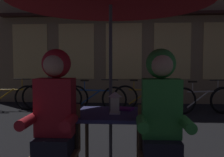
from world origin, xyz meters
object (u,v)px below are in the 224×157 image
(lantern, at_px, (115,102))
(bicycle_fifth, at_px, (203,100))
(chair_right, at_px, (160,148))
(bicycle_nearest, at_px, (7,97))
(chair_left, at_px, (57,146))
(book, at_px, (124,109))
(bicycle_second, at_px, (51,97))
(bicycle_third, at_px, (95,98))
(bicycle_fourth, at_px, (145,97))
(person_left_hooded, at_px, (55,110))
(person_right_hooded, at_px, (161,111))
(cafe_table, at_px, (111,122))

(lantern, xyz_separation_m, bicycle_fifth, (1.98, 3.71, -0.51))
(chair_right, height_order, bicycle_nearest, chair_right)
(chair_left, height_order, book, chair_left)
(bicycle_second, height_order, bicycle_third, same)
(chair_left, xyz_separation_m, bicycle_fourth, (1.10, 4.30, -0.14))
(bicycle_fourth, bearing_deg, bicycle_third, -172.28)
(person_left_hooded, bearing_deg, bicycle_fourth, 75.88)
(lantern, relative_size, person_right_hooded, 0.17)
(person_left_hooded, bearing_deg, bicycle_fifth, 58.36)
(chair_left, xyz_separation_m, bicycle_nearest, (-2.52, 4.11, -0.14))
(lantern, relative_size, bicycle_nearest, 0.14)
(bicycle_nearest, height_order, bicycle_third, same)
(person_right_hooded, xyz_separation_m, book, (-0.34, 0.59, -0.09))
(person_right_hooded, bearing_deg, person_left_hooded, 180.00)
(person_right_hooded, relative_size, bicycle_fifth, 0.85)
(bicycle_second, bearing_deg, cafe_table, -64.41)
(cafe_table, xyz_separation_m, book, (0.14, 0.17, 0.11))
(person_right_hooded, xyz_separation_m, bicycle_second, (-2.33, 4.29, -0.50))
(bicycle_second, height_order, bicycle_fourth, same)
(chair_right, bearing_deg, chair_left, 180.00)
(lantern, bearing_deg, chair_left, -149.54)
(chair_left, xyz_separation_m, bicycle_fifth, (2.51, 4.02, -0.14))
(chair_left, distance_m, person_left_hooded, 0.36)
(chair_left, xyz_separation_m, person_left_hooded, (-0.00, -0.06, 0.36))
(cafe_table, bearing_deg, person_left_hooded, -138.43)
(chair_left, relative_size, chair_right, 1.00)
(person_right_hooded, height_order, bicycle_nearest, person_right_hooded)
(bicycle_second, distance_m, book, 4.22)
(person_right_hooded, xyz_separation_m, bicycle_third, (-1.15, 4.19, -0.50))
(bicycle_nearest, bearing_deg, bicycle_fifth, -1.02)
(person_left_hooded, distance_m, person_right_hooded, 0.96)
(book, bearing_deg, chair_left, -119.84)
(chair_right, relative_size, person_left_hooded, 0.62)
(lantern, distance_m, bicycle_fifth, 4.24)
(chair_right, bearing_deg, bicycle_nearest, 130.24)
(bicycle_second, bearing_deg, bicycle_fourth, 1.65)
(chair_left, distance_m, bicycle_fourth, 4.44)
(cafe_table, height_order, chair_left, chair_left)
(person_right_hooded, bearing_deg, cafe_table, 138.43)
(chair_left, bearing_deg, bicycle_fourth, 75.71)
(bicycle_fourth, relative_size, bicycle_fifth, 1.02)
(bicycle_fifth, relative_size, book, 8.25)
(chair_left, relative_size, book, 4.35)
(person_right_hooded, bearing_deg, lantern, 139.41)
(chair_right, distance_m, bicycle_fourth, 4.31)
(lantern, height_order, bicycle_second, lantern)
(lantern, xyz_separation_m, person_left_hooded, (-0.53, -0.37, -0.01))
(bicycle_nearest, bearing_deg, chair_left, -58.51)
(lantern, relative_size, bicycle_second, 0.14)
(bicycle_fifth, bearing_deg, person_left_hooded, -121.64)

